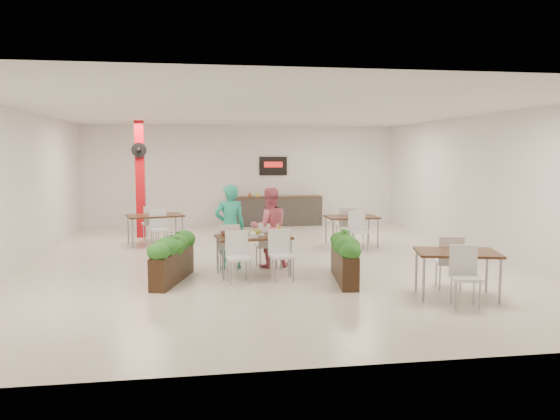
# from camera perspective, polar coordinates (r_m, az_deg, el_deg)

# --- Properties ---
(ground) EXTENTS (12.00, 12.00, 0.00)m
(ground) POSITION_cam_1_polar(r_m,az_deg,el_deg) (11.91, -1.34, -5.28)
(ground) COLOR beige
(ground) RESTS_ON ground
(room_shell) EXTENTS (10.10, 12.10, 3.22)m
(room_shell) POSITION_cam_1_polar(r_m,az_deg,el_deg) (11.68, -1.36, 4.42)
(room_shell) COLOR white
(room_shell) RESTS_ON ground
(red_column) EXTENTS (0.40, 0.41, 3.20)m
(red_column) POSITION_cam_1_polar(r_m,az_deg,el_deg) (15.45, -14.39, 3.27)
(red_column) COLOR red
(red_column) RESTS_ON ground
(service_counter) EXTENTS (3.00, 0.64, 2.20)m
(service_counter) POSITION_cam_1_polar(r_m,az_deg,el_deg) (17.51, -0.57, -0.02)
(service_counter) COLOR #2D2A28
(service_counter) RESTS_ON ground
(main_table) EXTENTS (1.48, 1.74, 0.92)m
(main_table) POSITION_cam_1_polar(r_m,az_deg,el_deg) (10.43, -2.84, -3.34)
(main_table) COLOR black
(main_table) RESTS_ON ground
(diner_man) EXTENTS (0.66, 0.47, 1.70)m
(diner_man) POSITION_cam_1_polar(r_m,az_deg,el_deg) (11.01, -5.24, -1.73)
(diner_man) COLOR #29B293
(diner_man) RESTS_ON ground
(diner_woman) EXTENTS (0.85, 0.70, 1.63)m
(diner_woman) POSITION_cam_1_polar(r_m,az_deg,el_deg) (11.10, -1.11, -1.84)
(diner_woman) COLOR #E96781
(diner_woman) RESTS_ON ground
(planter_left) EXTENTS (0.80, 1.74, 0.93)m
(planter_left) POSITION_cam_1_polar(r_m,az_deg,el_deg) (10.07, -11.18, -4.60)
(planter_left) COLOR black
(planter_left) RESTS_ON ground
(planter_right) EXTENTS (0.60, 1.82, 0.96)m
(planter_right) POSITION_cam_1_polar(r_m,az_deg,el_deg) (10.03, 6.74, -4.61)
(planter_right) COLOR black
(planter_right) RESTS_ON ground
(side_table_a) EXTENTS (1.54, 1.67, 0.92)m
(side_table_a) POSITION_cam_1_polar(r_m,az_deg,el_deg) (14.31, -12.95, -0.92)
(side_table_a) COLOR black
(side_table_a) RESTS_ON ground
(side_table_b) EXTENTS (1.26, 1.62, 0.92)m
(side_table_b) POSITION_cam_1_polar(r_m,az_deg,el_deg) (13.76, 7.49, -1.12)
(side_table_b) COLOR black
(side_table_b) RESTS_ON ground
(side_table_c) EXTENTS (1.45, 1.67, 0.92)m
(side_table_c) POSITION_cam_1_polar(r_m,az_deg,el_deg) (9.26, 18.00, -4.85)
(side_table_c) COLOR black
(side_table_c) RESTS_ON ground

